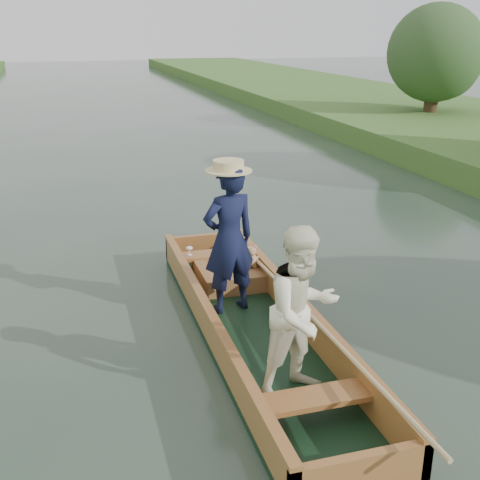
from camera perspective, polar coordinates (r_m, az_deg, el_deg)
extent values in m
plane|color=#283D30|center=(6.65, 1.47, -9.42)|extent=(120.00, 120.00, 0.00)
cylinder|color=#47331E|center=(21.04, 17.68, 12.65)|extent=(0.44, 0.44, 2.05)
sphere|color=#27451B|center=(20.94, 18.09, 16.50)|extent=(3.07, 3.07, 3.07)
sphere|color=#27451B|center=(21.54, 18.90, 15.41)|extent=(2.20, 2.20, 2.20)
cube|color=black|center=(6.63, 1.48, -9.12)|extent=(1.10, 5.00, 0.08)
cube|color=#A16A32|center=(6.41, -2.90, -8.15)|extent=(0.08, 5.00, 0.32)
cube|color=#A16A32|center=(6.69, 5.69, -6.99)|extent=(0.08, 5.00, 0.32)
cube|color=#A16A32|center=(8.71, -3.44, -0.48)|extent=(1.10, 0.08, 0.32)
cube|color=#A16A32|center=(4.64, 11.44, -20.84)|extent=(1.10, 0.08, 0.32)
cube|color=#A16A32|center=(6.33, -2.93, -6.71)|extent=(0.10, 5.00, 0.04)
cube|color=#A16A32|center=(6.61, 5.74, -5.59)|extent=(0.10, 5.00, 0.04)
cube|color=#A16A32|center=(8.18, -2.56, -1.37)|extent=(0.94, 0.30, 0.05)
cube|color=#A16A32|center=(5.21, 7.04, -14.64)|extent=(0.94, 0.30, 0.05)
imported|color=black|center=(6.79, -1.05, 0.04)|extent=(0.71, 0.54, 1.74)
cylinder|color=beige|center=(6.57, -1.10, 6.89)|extent=(0.52, 0.52, 0.12)
imported|color=white|center=(5.30, 5.95, -6.85)|extent=(0.91, 0.80, 1.58)
cube|color=#A75C36|center=(7.82, -0.84, -3.25)|extent=(0.85, 0.90, 0.22)
sphere|color=tan|center=(7.72, 1.06, -1.94)|extent=(0.17, 0.17, 0.17)
sphere|color=tan|center=(7.66, 1.09, -1.07)|extent=(0.13, 0.13, 0.13)
sphere|color=tan|center=(7.63, 0.75, -0.71)|extent=(0.05, 0.05, 0.05)
sphere|color=tan|center=(7.66, 1.42, -0.65)|extent=(0.05, 0.05, 0.05)
sphere|color=tan|center=(7.62, 1.20, -1.29)|extent=(0.05, 0.05, 0.05)
sphere|color=tan|center=(7.67, 0.55, -1.86)|extent=(0.06, 0.06, 0.06)
sphere|color=tan|center=(7.71, 1.64, -1.74)|extent=(0.06, 0.06, 0.06)
sphere|color=tan|center=(7.71, 0.81, -2.54)|extent=(0.07, 0.07, 0.07)
sphere|color=tan|center=(7.73, 1.42, -2.47)|extent=(0.07, 0.07, 0.07)
cylinder|color=silver|center=(8.11, -4.81, -1.40)|extent=(0.07, 0.07, 0.01)
cylinder|color=silver|center=(8.09, -4.82, -1.14)|extent=(0.01, 0.01, 0.08)
ellipsoid|color=silver|center=(8.07, -4.83, -0.77)|extent=(0.09, 0.09, 0.05)
cylinder|color=tan|center=(6.09, 7.06, -7.53)|extent=(0.04, 4.52, 0.20)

